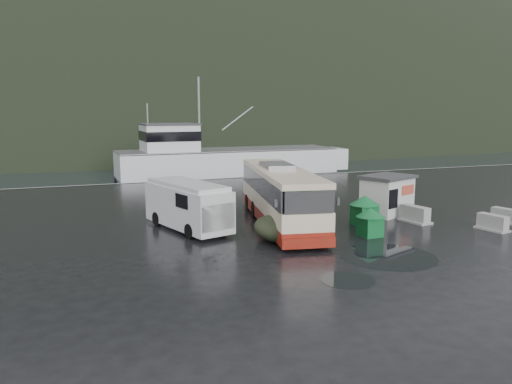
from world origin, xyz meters
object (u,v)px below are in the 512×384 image
object	(u,v)px
dome_tent	(278,241)
fishing_trawler	(229,168)
white_van	(188,229)
jersey_barrier_b	(492,230)
waste_bin_left	(364,225)
jersey_barrier_c	(505,223)
waste_bin_right	(370,236)
coach_bus	(280,224)
ticket_kiosk	(386,214)
jersey_barrier_a	(415,222)

from	to	relation	value
dome_tent	fishing_trawler	bearing A→B (deg)	77.34
white_van	jersey_barrier_b	bearing A→B (deg)	-37.96
white_van	waste_bin_left	size ratio (longest dim) A/B	3.69
jersey_barrier_c	waste_bin_left	bearing A→B (deg)	164.21
jersey_barrier_b	waste_bin_right	bearing A→B (deg)	170.41
white_van	fishing_trawler	bearing A→B (deg)	51.44
coach_bus	waste_bin_left	xyz separation A→B (m)	(4.02, -1.87, 0.00)
ticket_kiosk	dome_tent	bearing A→B (deg)	-179.58
waste_bin_right	jersey_barrier_c	xyz separation A→B (m)	(8.51, -0.03, 0.00)
coach_bus	white_van	size ratio (longest dim) A/B	1.92
waste_bin_right	dome_tent	distance (m)	4.53
fishing_trawler	jersey_barrier_b	bearing A→B (deg)	-83.51
fishing_trawler	white_van	bearing A→B (deg)	-113.23
waste_bin_left	ticket_kiosk	bearing A→B (deg)	35.31
waste_bin_left	ticket_kiosk	distance (m)	3.34
coach_bus	jersey_barrier_b	bearing A→B (deg)	-17.60
waste_bin_right	dome_tent	world-z (taller)	waste_bin_right
coach_bus	white_van	distance (m)	4.94
waste_bin_left	waste_bin_right	bearing A→B (deg)	-115.59
coach_bus	waste_bin_left	bearing A→B (deg)	-14.56
coach_bus	dome_tent	size ratio (longest dim) A/B	3.74
coach_bus	waste_bin_right	world-z (taller)	coach_bus
coach_bus	waste_bin_right	size ratio (longest dim) A/B	8.14
jersey_barrier_a	jersey_barrier_b	xyz separation A→B (m)	(2.52, -2.86, 0.00)
coach_bus	jersey_barrier_b	xyz separation A→B (m)	(9.53, -5.07, 0.00)
white_van	jersey_barrier_c	distance (m)	17.03
dome_tent	jersey_barrier_b	world-z (taller)	dome_tent
coach_bus	fishing_trawler	bearing A→B (deg)	89.30
waste_bin_right	jersey_barrier_a	size ratio (longest dim) A/B	0.78
fishing_trawler	coach_bus	bearing A→B (deg)	-102.85
dome_tent	jersey_barrier_c	world-z (taller)	dome_tent
ticket_kiosk	jersey_barrier_c	xyz separation A→B (m)	(4.78, -4.05, 0.00)
jersey_barrier_c	fishing_trawler	world-z (taller)	fishing_trawler
waste_bin_right	jersey_barrier_b	bearing A→B (deg)	-9.59
fishing_trawler	waste_bin_left	bearing A→B (deg)	-93.90
jersey_barrier_c	dome_tent	bearing A→B (deg)	176.62
coach_bus	fishing_trawler	xyz separation A→B (m)	(5.06, 25.79, 0.00)
coach_bus	jersey_barrier_b	world-z (taller)	coach_bus
ticket_kiosk	jersey_barrier_b	bearing A→B (deg)	-82.91
jersey_barrier_b	jersey_barrier_a	bearing A→B (deg)	131.35
jersey_barrier_a	jersey_barrier_c	bearing A→B (deg)	-21.61
waste_bin_left	ticket_kiosk	xyz separation A→B (m)	(2.72, 1.93, 0.00)
coach_bus	waste_bin_left	distance (m)	4.43
jersey_barrier_a	fishing_trawler	distance (m)	28.07
ticket_kiosk	waste_bin_left	bearing A→B (deg)	-166.10
coach_bus	jersey_barrier_c	world-z (taller)	coach_bus
white_van	waste_bin_left	distance (m)	9.23
white_van	dome_tent	xyz separation A→B (m)	(3.46, -3.67, 0.00)
jersey_barrier_b	jersey_barrier_c	xyz separation A→B (m)	(2.00, 1.07, 0.00)
waste_bin_right	ticket_kiosk	distance (m)	5.49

